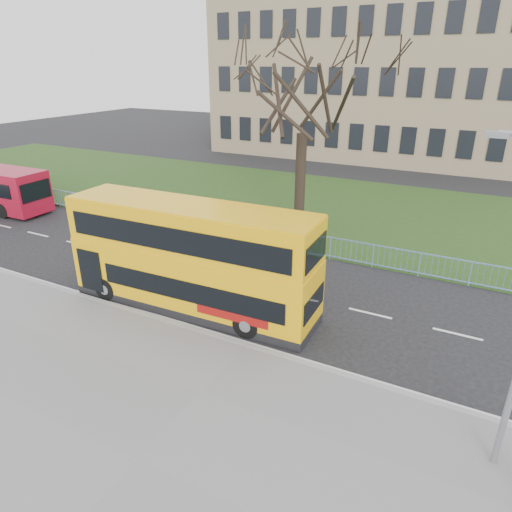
# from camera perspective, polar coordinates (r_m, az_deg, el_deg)

# --- Properties ---
(ground) EXTENTS (120.00, 120.00, 0.00)m
(ground) POSITION_cam_1_polar(r_m,az_deg,el_deg) (16.24, 1.41, -8.65)
(ground) COLOR black
(ground) RESTS_ON ground
(pavement) EXTENTS (80.00, 10.50, 0.12)m
(pavement) POSITION_cam_1_polar(r_m,az_deg,el_deg) (11.87, -14.56, -23.57)
(pavement) COLOR slate
(pavement) RESTS_ON ground
(kerb) EXTENTS (80.00, 0.20, 0.14)m
(kerb) POSITION_cam_1_polar(r_m,az_deg,el_deg) (15.05, -1.26, -11.19)
(kerb) COLOR gray
(kerb) RESTS_ON ground
(grass_verge) EXTENTS (80.00, 15.40, 0.08)m
(grass_verge) POSITION_cam_1_polar(r_m,az_deg,el_deg) (28.67, 14.24, 5.18)
(grass_verge) COLOR #203D16
(grass_verge) RESTS_ON ground
(guard_railing) EXTENTS (40.00, 0.12, 1.10)m
(guard_railing) POSITION_cam_1_polar(r_m,az_deg,el_deg) (21.49, 9.25, 0.98)
(guard_railing) COLOR #79A7D7
(guard_railing) RESTS_ON ground
(bare_tree) EXTENTS (8.43, 8.43, 12.04)m
(bare_tree) POSITION_cam_1_polar(r_m,az_deg,el_deg) (24.28, 5.87, 17.26)
(bare_tree) COLOR black
(bare_tree) RESTS_ON grass_verge
(civic_building) EXTENTS (30.00, 15.00, 14.00)m
(civic_building) POSITION_cam_1_polar(r_m,az_deg,el_deg) (48.69, 15.51, 20.59)
(civic_building) COLOR #897557
(civic_building) RESTS_ON ground
(yellow_bus) EXTENTS (9.48, 2.54, 3.94)m
(yellow_bus) POSITION_cam_1_polar(r_m,az_deg,el_deg) (16.63, -8.13, 0.12)
(yellow_bus) COLOR #F5B00A
(yellow_bus) RESTS_ON ground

